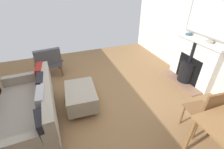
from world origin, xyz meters
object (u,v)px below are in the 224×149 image
sofa (32,109)px  armchair_accent (48,61)px  mantel_bowl_near (189,34)px  ottoman (81,96)px  mantel_bowl_far (210,42)px  fireplace (192,64)px  dining_chair_near_fireplace (206,110)px

sofa → armchair_accent: armchair_accent is taller
mantel_bowl_near → ottoman: mantel_bowl_near is taller
mantel_bowl_near → ottoman: 2.87m
sofa → mantel_bowl_far: bearing=178.5°
fireplace → dining_chair_near_fireplace: (1.01, 1.32, 0.05)m
sofa → mantel_bowl_near: bearing=-172.4°
dining_chair_near_fireplace → mantel_bowl_near: bearing=-122.0°
ottoman → armchair_accent: bearing=-69.4°
mantel_bowl_near → sofa: bearing=7.6°
fireplace → mantel_bowl_near: 0.72m
ottoman → dining_chair_near_fireplace: size_ratio=0.94×
armchair_accent → ottoman: bearing=110.6°
fireplace → sofa: 3.57m
mantel_bowl_near → dining_chair_near_fireplace: 2.03m
fireplace → armchair_accent: fireplace is taller
mantel_bowl_far → armchair_accent: (3.26, -1.70, -0.67)m
mantel_bowl_far → sofa: mantel_bowl_far is taller
armchair_accent → sofa: bearing=78.8°
mantel_bowl_near → ottoman: (2.72, 0.30, -0.87)m
dining_chair_near_fireplace → ottoman: bearing=-38.4°
mantel_bowl_near → sofa: (3.58, 0.48, -0.76)m
sofa → dining_chair_near_fireplace: 2.81m
mantel_bowl_far → sofa: size_ratio=0.09×
mantel_bowl_far → ottoman: (2.72, -0.27, -0.87)m
fireplace → sofa: bearing=2.5°
mantel_bowl_near → dining_chair_near_fireplace: mantel_bowl_near is taller
sofa → fireplace: bearing=-177.5°
sofa → ottoman: bearing=-168.5°
dining_chair_near_fireplace → armchair_accent: bearing=-51.2°
armchair_accent → dining_chair_near_fireplace: size_ratio=0.92×
mantel_bowl_far → armchair_accent: mantel_bowl_far is taller
fireplace → sofa: fireplace is taller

